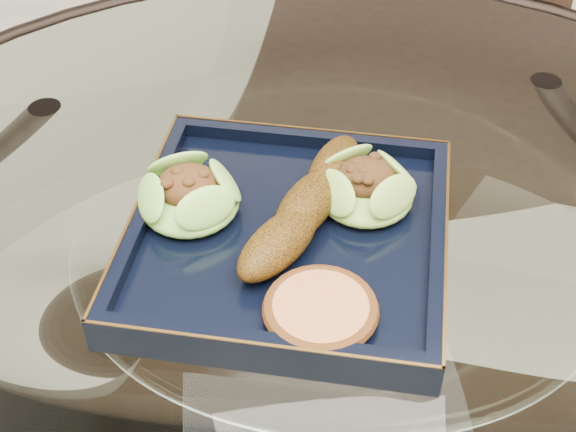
{
  "coord_description": "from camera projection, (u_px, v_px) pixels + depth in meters",
  "views": [
    {
      "loc": [
        -0.08,
        -0.46,
        1.26
      ],
      "look_at": [
        -0.04,
        0.03,
        0.8
      ],
      "focal_mm": 50.0,
      "sensor_mm": 36.0,
      "label": 1
    }
  ],
  "objects": [
    {
      "name": "roasted_plantain",
      "position": [
        307.0,
        205.0,
        0.69
      ],
      "size": [
        0.14,
        0.19,
        0.04
      ],
      "primitive_type": "ellipsoid",
      "rotation": [
        0.0,
        0.0,
        1.0
      ],
      "color": "#583609",
      "rests_on": "navy_plate"
    },
    {
      "name": "dining_table",
      "position": [
        328.0,
        387.0,
        0.79
      ],
      "size": [
        1.13,
        1.13,
        0.77
      ],
      "color": "white",
      "rests_on": "ground"
    },
    {
      "name": "dining_chair",
      "position": [
        427.0,
        95.0,
        1.23
      ],
      "size": [
        0.52,
        0.52,
        1.02
      ],
      "rotation": [
        0.0,
        0.0,
        -0.19
      ],
      "color": "black",
      "rests_on": "ground"
    },
    {
      "name": "navy_plate",
      "position": [
        288.0,
        241.0,
        0.7
      ],
      "size": [
        0.33,
        0.33,
        0.02
      ],
      "primitive_type": "cube",
      "rotation": [
        0.0,
        0.0,
        -0.25
      ],
      "color": "black",
      "rests_on": "dining_table"
    },
    {
      "name": "lettuce_wrap_left",
      "position": [
        189.0,
        198.0,
        0.7
      ],
      "size": [
        0.09,
        0.09,
        0.03
      ],
      "primitive_type": "ellipsoid",
      "rotation": [
        0.0,
        0.0,
        -0.08
      ],
      "color": "#5F9D2D",
      "rests_on": "navy_plate"
    },
    {
      "name": "crumb_patty",
      "position": [
        321.0,
        311.0,
        0.62
      ],
      "size": [
        0.1,
        0.1,
        0.01
      ],
      "primitive_type": "cylinder",
      "rotation": [
        0.0,
        0.0,
        0.39
      ],
      "color": "#CC7D44",
      "rests_on": "navy_plate"
    },
    {
      "name": "lettuce_wrap_right",
      "position": [
        366.0,
        190.0,
        0.71
      ],
      "size": [
        0.09,
        0.09,
        0.03
      ],
      "primitive_type": "ellipsoid",
      "rotation": [
        0.0,
        0.0,
        0.08
      ],
      "color": "#699D2D",
      "rests_on": "navy_plate"
    }
  ]
}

